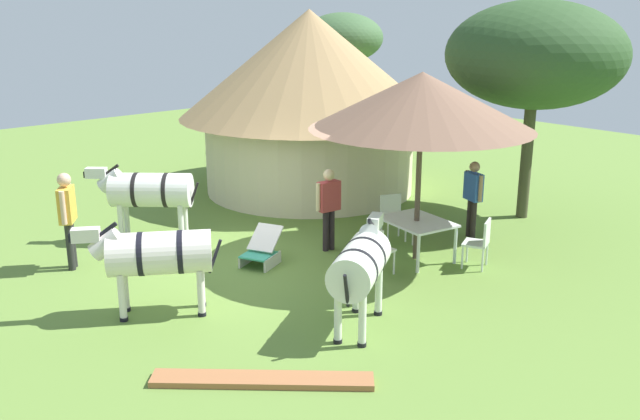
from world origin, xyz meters
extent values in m
plane|color=olive|center=(0.00, 0.00, 0.00)|extent=(36.00, 36.00, 0.00)
cylinder|color=beige|center=(-3.51, 4.09, 0.94)|extent=(5.19, 5.19, 1.88)
cone|color=#9F7F53|center=(-3.51, 4.09, 3.17)|extent=(6.42, 6.42, 2.58)
cylinder|color=brown|center=(1.60, 2.25, 1.22)|extent=(0.10, 0.10, 2.44)
cone|color=brown|center=(1.60, 2.25, 2.94)|extent=(4.00, 4.00, 1.00)
cube|color=silver|center=(1.60, 2.25, 0.72)|extent=(1.45, 1.20, 0.04)
cylinder|color=silver|center=(1.09, 2.78, 0.35)|extent=(0.06, 0.06, 0.70)
cylinder|color=silver|center=(2.26, 2.58, 0.35)|extent=(0.06, 0.06, 0.70)
cylinder|color=silver|center=(0.94, 1.93, 0.35)|extent=(0.06, 0.06, 0.70)
cylinder|color=silver|center=(2.11, 1.72, 0.35)|extent=(0.06, 0.06, 0.70)
cube|color=silver|center=(2.61, 2.70, 0.45)|extent=(0.56, 0.57, 0.04)
cube|color=silver|center=(2.78, 2.78, 0.68)|extent=(0.22, 0.42, 0.45)
cylinder|color=silver|center=(2.52, 2.45, 0.23)|extent=(0.04, 0.04, 0.45)
cylinder|color=silver|center=(2.36, 2.80, 0.23)|extent=(0.04, 0.04, 0.45)
cylinder|color=silver|center=(2.85, 2.60, 0.23)|extent=(0.04, 0.04, 0.45)
cylinder|color=silver|center=(2.69, 2.95, 0.23)|extent=(0.04, 0.04, 0.45)
cube|color=silver|center=(0.61, 2.73, 0.45)|extent=(0.57, 0.58, 0.04)
cube|color=silver|center=(0.44, 2.81, 0.68)|extent=(0.23, 0.41, 0.45)
cylinder|color=silver|center=(0.85, 2.82, 0.23)|extent=(0.04, 0.04, 0.45)
cylinder|color=silver|center=(0.69, 2.48, 0.23)|extent=(0.04, 0.04, 0.45)
cylinder|color=silver|center=(0.53, 2.98, 0.23)|extent=(0.04, 0.04, 0.45)
cylinder|color=silver|center=(0.36, 2.64, 0.23)|extent=(0.04, 0.04, 0.45)
cube|color=white|center=(1.70, 1.16, 0.45)|extent=(0.48, 0.46, 0.04)
cube|color=white|center=(1.72, 0.97, 0.68)|extent=(0.44, 0.08, 0.45)
cylinder|color=white|center=(1.50, 1.32, 0.23)|extent=(0.04, 0.04, 0.45)
cylinder|color=white|center=(1.88, 1.35, 0.23)|extent=(0.04, 0.04, 0.45)
cylinder|color=white|center=(1.53, 0.96, 0.23)|extent=(0.04, 0.04, 0.45)
cylinder|color=white|center=(1.91, 0.99, 0.23)|extent=(0.04, 0.04, 0.45)
cylinder|color=black|center=(1.47, 4.06, 0.39)|extent=(0.11, 0.11, 0.78)
cylinder|color=black|center=(1.60, 4.02, 0.39)|extent=(0.11, 0.11, 0.78)
cube|color=#2D56B0|center=(1.54, 4.04, 1.06)|extent=(0.47, 0.33, 0.55)
cylinder|color=#9F795B|center=(1.31, 4.12, 1.08)|extent=(0.08, 0.08, 0.52)
cylinder|color=#9F795B|center=(1.77, 3.96, 1.08)|extent=(0.08, 0.08, 0.52)
sphere|color=#9F795B|center=(1.54, 4.04, 1.46)|extent=(0.21, 0.21, 0.21)
cylinder|color=black|center=(0.19, 1.42, 0.40)|extent=(0.12, 0.12, 0.80)
cylinder|color=black|center=(0.17, 1.28, 0.40)|extent=(0.12, 0.12, 0.80)
cube|color=#AB373A|center=(0.18, 1.35, 1.08)|extent=(0.25, 0.45, 0.57)
cylinder|color=#D4B68B|center=(0.21, 1.59, 1.10)|extent=(0.08, 0.08, 0.53)
cylinder|color=#D4B68B|center=(0.16, 1.10, 1.10)|extent=(0.08, 0.08, 0.53)
sphere|color=#D4B68B|center=(0.18, 1.35, 1.49)|extent=(0.22, 0.22, 0.22)
cylinder|color=#242525|center=(-2.24, -2.69, 0.44)|extent=(0.13, 0.13, 0.88)
cylinder|color=#242525|center=(-2.12, -2.77, 0.44)|extent=(0.13, 0.13, 0.88)
cube|color=gold|center=(-2.18, -2.73, 1.19)|extent=(0.52, 0.45, 0.62)
cylinder|color=#D7AB8C|center=(-2.40, -2.58, 1.21)|extent=(0.09, 0.09, 0.59)
cylinder|color=#D7AB8C|center=(-1.96, -2.88, 1.21)|extent=(0.09, 0.09, 0.59)
sphere|color=#D7AB8C|center=(-2.18, -2.73, 1.64)|extent=(0.24, 0.24, 0.24)
cube|color=teal|center=(-0.02, -0.19, 0.22)|extent=(0.70, 0.71, 0.03)
cube|color=white|center=(-0.14, 0.07, 0.46)|extent=(0.68, 0.66, 0.39)
cube|color=beige|center=(0.19, -0.03, 0.11)|extent=(0.28, 0.57, 0.22)
cube|color=beige|center=(-0.28, -0.24, 0.11)|extent=(0.28, 0.57, 0.22)
cylinder|color=silver|center=(0.61, -2.48, 0.99)|extent=(1.38, 1.63, 0.65)
cylinder|color=black|center=(0.77, -2.22, 0.99)|extent=(0.60, 0.43, 0.66)
cylinder|color=black|center=(0.46, -2.71, 0.99)|extent=(0.60, 0.43, 0.66)
cylinder|color=silver|center=(0.19, -3.12, 1.17)|extent=(0.54, 0.61, 0.50)
cube|color=silver|center=(0.04, -3.35, 1.33)|extent=(0.37, 0.43, 0.20)
cube|color=black|center=(-0.06, -3.50, 1.30)|extent=(0.17, 0.17, 0.12)
cube|color=black|center=(0.19, -3.12, 1.37)|extent=(0.23, 0.33, 0.28)
cylinder|color=silver|center=(0.44, -3.06, 0.37)|extent=(0.11, 0.11, 0.74)
cylinder|color=black|center=(0.44, -3.06, 0.03)|extent=(0.13, 0.13, 0.06)
cylinder|color=silver|center=(0.14, -2.87, 0.37)|extent=(0.11, 0.11, 0.74)
cylinder|color=black|center=(0.14, -2.87, 0.03)|extent=(0.13, 0.13, 0.06)
cylinder|color=silver|center=(1.07, -2.09, 0.37)|extent=(0.11, 0.11, 0.74)
cylinder|color=black|center=(1.07, -2.09, 0.03)|extent=(0.13, 0.13, 0.06)
cylinder|color=silver|center=(0.77, -1.90, 0.37)|extent=(0.11, 0.11, 0.74)
cylinder|color=black|center=(0.77, -1.90, 0.03)|extent=(0.13, 0.13, 0.06)
cylinder|color=black|center=(1.05, -1.80, 0.89)|extent=(0.17, 0.22, 0.53)
cylinder|color=silver|center=(-2.58, -0.87, 1.05)|extent=(1.57, 1.60, 0.67)
cylinder|color=black|center=(-2.36, -0.64, 1.05)|extent=(0.55, 0.53, 0.69)
cylinder|color=black|center=(-2.77, -1.08, 1.05)|extent=(0.55, 0.53, 0.69)
cylinder|color=silver|center=(-3.12, -1.44, 1.23)|extent=(0.59, 0.60, 0.51)
cube|color=silver|center=(-3.31, -1.64, 1.39)|extent=(0.41, 0.41, 0.20)
cube|color=black|center=(-3.44, -1.77, 1.36)|extent=(0.17, 0.17, 0.12)
cube|color=black|center=(-3.12, -1.44, 1.43)|extent=(0.28, 0.29, 0.28)
cylinder|color=silver|center=(-2.85, -1.43, 0.40)|extent=(0.11, 0.11, 0.79)
cylinder|color=black|center=(-2.85, -1.43, 0.03)|extent=(0.13, 0.13, 0.06)
cylinder|color=silver|center=(-3.12, -1.18, 0.40)|extent=(0.11, 0.11, 0.79)
cylinder|color=black|center=(-3.12, -1.18, 0.03)|extent=(0.13, 0.13, 0.06)
cylinder|color=silver|center=(-2.03, -0.57, 0.40)|extent=(0.11, 0.11, 0.79)
cylinder|color=black|center=(-2.03, -0.57, 0.03)|extent=(0.13, 0.13, 0.06)
cylinder|color=silver|center=(-2.30, -0.31, 0.40)|extent=(0.11, 0.11, 0.79)
cylinder|color=black|center=(-2.30, -0.31, 0.03)|extent=(0.13, 0.13, 0.06)
cylinder|color=black|center=(-2.00, -0.27, 0.95)|extent=(0.20, 0.20, 0.53)
cylinder|color=silver|center=(2.97, -0.61, 1.00)|extent=(1.28, 1.53, 0.63)
cylinder|color=black|center=(3.12, -0.85, 1.00)|extent=(0.59, 0.40, 0.65)
cylinder|color=black|center=(2.84, -0.39, 1.00)|extent=(0.59, 0.40, 0.65)
cylinder|color=silver|center=(2.60, -0.01, 1.18)|extent=(0.52, 0.60, 0.49)
cube|color=silver|center=(2.46, 0.23, 1.34)|extent=(0.36, 0.44, 0.20)
cube|color=black|center=(2.36, 0.39, 1.31)|extent=(0.16, 0.16, 0.12)
cube|color=black|center=(2.60, -0.01, 1.38)|extent=(0.23, 0.33, 0.28)
cylinder|color=silver|center=(2.54, -0.24, 0.38)|extent=(0.11, 0.11, 0.76)
cylinder|color=black|center=(2.54, -0.24, 0.03)|extent=(0.13, 0.13, 0.06)
cylinder|color=silver|center=(2.84, -0.06, 0.38)|extent=(0.11, 0.11, 0.76)
cylinder|color=black|center=(2.84, -0.06, 0.03)|extent=(0.13, 0.13, 0.06)
cylinder|color=silver|center=(3.10, -1.16, 0.38)|extent=(0.11, 0.11, 0.76)
cylinder|color=black|center=(3.10, -1.16, 0.03)|extent=(0.13, 0.13, 0.06)
cylinder|color=silver|center=(3.40, -0.97, 0.38)|extent=(0.11, 0.11, 0.76)
cylinder|color=black|center=(3.40, -0.97, 0.03)|extent=(0.13, 0.13, 0.06)
cylinder|color=black|center=(3.36, -1.25, 0.90)|extent=(0.17, 0.23, 0.53)
cylinder|color=#404129|center=(1.45, 6.05, 1.26)|extent=(0.25, 0.25, 2.52)
ellipsoid|color=#2B4A24|center=(1.45, 6.05, 3.55)|extent=(3.75, 3.75, 2.25)
cylinder|color=brown|center=(-6.72, 8.26, 1.42)|extent=(0.21, 0.21, 2.85)
ellipsoid|color=#3C5E36|center=(-6.72, 8.26, 3.55)|extent=(2.56, 2.56, 1.54)
cube|color=#9E623C|center=(3.25, -2.60, 0.04)|extent=(2.19, 2.28, 0.08)
camera|label=1|loc=(9.51, -7.24, 4.57)|focal=39.08mm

